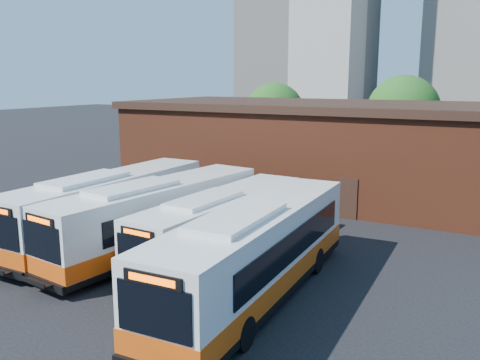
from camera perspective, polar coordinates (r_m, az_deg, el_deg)
The scene contains 9 objects.
ground at distance 19.61m, azimuth -9.50°, elevation -12.86°, with size 220.00×220.00×0.00m, color black.
bus_west at distance 26.16m, azimuth -14.45°, elevation -3.22°, with size 2.77×12.82×3.48m.
bus_midwest at distance 24.02m, azimuth -9.21°, elevation -4.36°, with size 4.10×12.76×3.43m.
bus_mideast at distance 22.87m, azimuth -1.98°, elevation -5.40°, with size 2.93×11.49×3.10m.
bus_east at distance 18.76m, azimuth 1.82°, elevation -8.50°, with size 3.20×13.21×3.57m.
transit_worker at distance 15.67m, azimuth -3.82°, elevation -15.49°, with size 0.67×0.44×1.83m, color black.
depot_building at distance 36.09m, azimuth 10.28°, elevation 3.59°, with size 28.60×12.60×6.40m.
tree_west at distance 50.74m, azimuth 3.87°, elevation 7.48°, with size 6.00×6.00×7.65m.
tree_mid at distance 48.94m, azimuth 17.86°, elevation 7.34°, with size 6.56×6.56×8.36m.
Camera 1 is at (11.22, -13.97, 7.96)m, focal length 38.00 mm.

